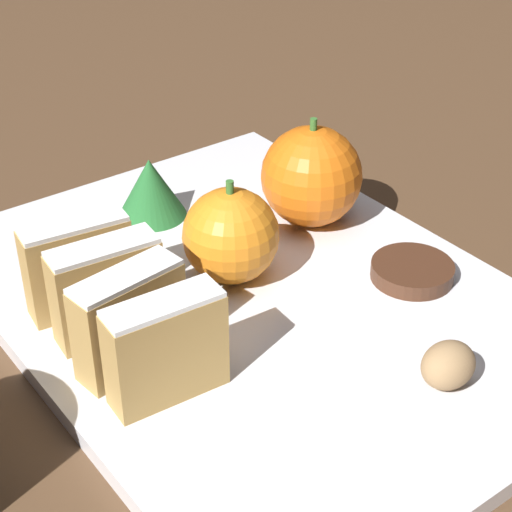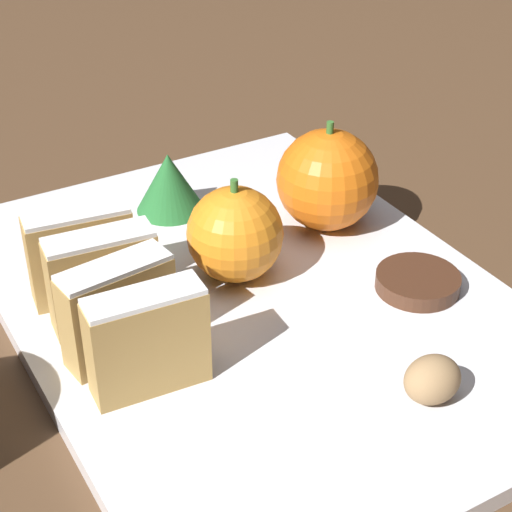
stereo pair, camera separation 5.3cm
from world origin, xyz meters
name	(u,v)px [view 2 (the right image)]	position (x,y,z in m)	size (l,w,h in m)	color
ground_plane	(256,310)	(0.00, 0.00, 0.00)	(6.00, 6.00, 0.00)	#513823
serving_platter	(256,303)	(0.00, 0.00, 0.01)	(0.29, 0.40, 0.01)	white
stollen_slice_front	(148,341)	(-0.09, -0.04, 0.04)	(0.07, 0.03, 0.06)	tan
stollen_slice_second	(118,311)	(-0.10, -0.01, 0.04)	(0.07, 0.03, 0.06)	tan
stollen_slice_third	(103,279)	(-0.09, 0.02, 0.04)	(0.07, 0.03, 0.06)	tan
stollen_slice_fourth	(81,254)	(-0.09, 0.06, 0.04)	(0.07, 0.03, 0.06)	tan
orange_near	(229,236)	(0.00, 0.03, 0.04)	(0.06, 0.06, 0.07)	orange
orange_far	(327,180)	(0.09, 0.05, 0.05)	(0.07, 0.07, 0.08)	orange
walnut	(432,379)	(0.03, -0.13, 0.03)	(0.03, 0.03, 0.03)	#9E7A51
chocolate_cookie	(418,282)	(0.09, -0.05, 0.02)	(0.05, 0.05, 0.01)	#472819
evergreen_sprig	(174,181)	(0.00, 0.13, 0.03)	(0.05, 0.05, 0.05)	#23662D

